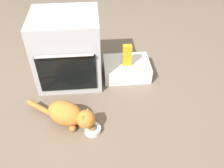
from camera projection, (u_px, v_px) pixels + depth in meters
The scene contains 6 objects.
ground at pixel (72, 106), 2.34m from camera, with size 8.00×8.00×0.00m, color #6B5B4C.
oven at pixel (68, 49), 2.43m from camera, with size 0.65×0.60×0.74m.
pantry_cabinet at pixel (127, 69), 2.65m from camera, with size 0.50×0.37×0.17m, color white.
food_bowl at pixel (93, 129), 2.09m from camera, with size 0.14×0.14×0.08m.
cat at pixel (69, 114), 2.10m from camera, with size 0.64×0.40×0.24m.
juice_carton at pixel (127, 55), 2.49m from camera, with size 0.09×0.06×0.24m, color orange.
Camera 1 is at (0.26, -1.64, 1.72)m, focal length 38.18 mm.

